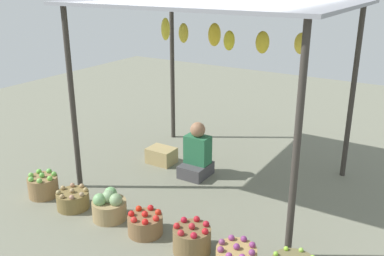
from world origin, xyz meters
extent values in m
plane|color=slate|center=(0.00, 0.00, 0.00)|extent=(14.00, 14.00, 0.00)
cylinder|color=#38332D|center=(-1.44, -1.11, 1.17)|extent=(0.07, 0.07, 2.35)
cylinder|color=#38332D|center=(1.44, -1.11, 1.17)|extent=(0.07, 0.07, 2.35)
cylinder|color=#38332D|center=(-1.44, 1.11, 1.17)|extent=(0.07, 0.07, 2.35)
cylinder|color=#38332D|center=(1.44, 1.11, 1.17)|extent=(0.07, 0.07, 2.35)
cube|color=gray|center=(0.00, 0.00, 2.37)|extent=(3.19, 2.51, 0.04)
ellipsoid|color=yellow|center=(-1.04, 0.37, 1.95)|extent=(0.13, 0.13, 0.31)
ellipsoid|color=gold|center=(-0.59, 0.14, 1.95)|extent=(0.13, 0.13, 0.26)
ellipsoid|color=yellow|center=(-0.16, 0.21, 1.95)|extent=(0.16, 0.16, 0.30)
ellipsoid|color=yellow|center=(0.24, -0.16, 1.95)|extent=(0.13, 0.13, 0.23)
ellipsoid|color=yellow|center=(0.62, -0.08, 1.95)|extent=(0.16, 0.16, 0.25)
ellipsoid|color=yellow|center=(1.03, 0.07, 1.95)|extent=(0.15, 0.15, 0.24)
cube|color=#424144|center=(-0.31, -0.01, 0.09)|extent=(0.36, 0.44, 0.18)
cube|color=#266741|center=(-0.31, 0.04, 0.38)|extent=(0.34, 0.22, 0.40)
sphere|color=#986B4D|center=(-0.31, 0.04, 0.67)|extent=(0.21, 0.21, 0.21)
cylinder|color=olive|center=(-1.66, -1.53, 0.13)|extent=(0.37, 0.37, 0.26)
sphere|color=#65AF47|center=(-1.66, -1.53, 0.29)|extent=(0.07, 0.07, 0.07)
sphere|color=#6EB641|center=(-1.51, -1.53, 0.28)|extent=(0.07, 0.07, 0.07)
sphere|color=#68AD47|center=(-1.56, -1.42, 0.28)|extent=(0.07, 0.07, 0.07)
sphere|color=#68B751|center=(-1.69, -1.39, 0.28)|extent=(0.07, 0.07, 0.07)
sphere|color=#63B93E|center=(-1.79, -1.47, 0.28)|extent=(0.07, 0.07, 0.07)
sphere|color=#6FB14A|center=(-1.79, -1.59, 0.28)|extent=(0.07, 0.07, 0.07)
sphere|color=#68B74D|center=(-1.69, -1.67, 0.28)|extent=(0.07, 0.07, 0.07)
sphere|color=#75B44E|center=(-1.56, -1.65, 0.28)|extent=(0.07, 0.07, 0.07)
cylinder|color=brown|center=(-1.11, -1.55, 0.10)|extent=(0.39, 0.39, 0.20)
sphere|color=#9C8056|center=(-1.11, -1.55, 0.23)|extent=(0.06, 0.06, 0.06)
sphere|color=#987D5E|center=(-0.95, -1.55, 0.22)|extent=(0.06, 0.06, 0.06)
sphere|color=#A18551|center=(-1.00, -1.44, 0.22)|extent=(0.06, 0.06, 0.06)
sphere|color=#A6845A|center=(-1.11, -1.39, 0.22)|extent=(0.06, 0.06, 0.06)
sphere|color=#A57658|center=(-1.22, -1.44, 0.22)|extent=(0.06, 0.06, 0.06)
sphere|color=#9E8152|center=(-1.27, -1.55, 0.22)|extent=(0.06, 0.06, 0.06)
sphere|color=#958354|center=(-1.22, -1.66, 0.22)|extent=(0.06, 0.06, 0.06)
sphere|color=#9A7C50|center=(-1.11, -1.71, 0.22)|extent=(0.06, 0.06, 0.06)
sphere|color=#A3755F|center=(-1.00, -1.66, 0.22)|extent=(0.06, 0.06, 0.06)
cylinder|color=#987F53|center=(-0.57, -1.50, 0.11)|extent=(0.40, 0.40, 0.22)
sphere|color=#7EA06F|center=(-0.57, -1.50, 0.28)|extent=(0.15, 0.15, 0.15)
sphere|color=#7D9E6B|center=(-0.46, -1.50, 0.27)|extent=(0.15, 0.15, 0.15)
sphere|color=#71AC68|center=(-0.62, -1.41, 0.27)|extent=(0.15, 0.15, 0.15)
sphere|color=#73A668|center=(-0.62, -1.59, 0.27)|extent=(0.15, 0.15, 0.15)
cylinder|color=brown|center=(-0.03, -1.53, 0.11)|extent=(0.38, 0.38, 0.21)
sphere|color=red|center=(-0.03, -1.53, 0.24)|extent=(0.07, 0.07, 0.07)
sphere|color=red|center=(0.12, -1.53, 0.23)|extent=(0.07, 0.07, 0.07)
sphere|color=red|center=(0.07, -1.41, 0.23)|extent=(0.07, 0.07, 0.07)
sphere|color=red|center=(-0.06, -1.38, 0.23)|extent=(0.07, 0.07, 0.07)
sphere|color=red|center=(-0.16, -1.46, 0.23)|extent=(0.07, 0.07, 0.07)
sphere|color=red|center=(-0.16, -1.59, 0.23)|extent=(0.07, 0.07, 0.07)
sphere|color=red|center=(-0.06, -1.67, 0.23)|extent=(0.07, 0.07, 0.07)
sphere|color=red|center=(0.07, -1.64, 0.23)|extent=(0.07, 0.07, 0.07)
cylinder|color=brown|center=(0.58, -1.54, 0.13)|extent=(0.39, 0.39, 0.27)
sphere|color=#B3242C|center=(0.58, -1.54, 0.29)|extent=(0.07, 0.07, 0.07)
sphere|color=red|center=(0.74, -1.54, 0.29)|extent=(0.07, 0.07, 0.07)
sphere|color=#AC1827|center=(0.68, -1.42, 0.29)|extent=(0.07, 0.07, 0.07)
sphere|color=#B41722|center=(0.55, -1.39, 0.29)|extent=(0.07, 0.07, 0.07)
sphere|color=#AF172A|center=(0.44, -1.47, 0.29)|extent=(0.07, 0.07, 0.07)
sphere|color=#B41E20|center=(0.44, -1.61, 0.29)|extent=(0.07, 0.07, 0.07)
sphere|color=#B4222A|center=(0.55, -1.69, 0.29)|extent=(0.07, 0.07, 0.07)
sphere|color=#B0182A|center=(0.68, -1.66, 0.29)|extent=(0.07, 0.07, 0.07)
sphere|color=#7B3273|center=(1.09, -1.56, 0.25)|extent=(0.06, 0.06, 0.06)
sphere|color=#7C356E|center=(1.25, -1.56, 0.25)|extent=(0.06, 0.06, 0.06)
sphere|color=#81336F|center=(1.20, -1.45, 0.25)|extent=(0.06, 0.06, 0.06)
sphere|color=#78326E|center=(1.09, -1.40, 0.25)|extent=(0.06, 0.06, 0.06)
sphere|color=#893A79|center=(0.98, -1.45, 0.25)|extent=(0.06, 0.06, 0.06)
sphere|color=#7D3C67|center=(0.93, -1.56, 0.25)|extent=(0.06, 0.06, 0.06)
sphere|color=#853B6B|center=(0.98, -1.67, 0.25)|extent=(0.06, 0.06, 0.06)
sphere|color=#893676|center=(1.09, -1.72, 0.25)|extent=(0.06, 0.06, 0.06)
sphere|color=#8CC341|center=(1.65, -1.37, 0.31)|extent=(0.04, 0.04, 0.04)
sphere|color=#8FCC33|center=(1.52, -1.42, 0.31)|extent=(0.04, 0.04, 0.04)
sphere|color=#85BF37|center=(1.47, -1.54, 0.31)|extent=(0.04, 0.04, 0.04)
cube|color=tan|center=(-0.97, 0.10, 0.12)|extent=(0.40, 0.30, 0.23)
camera|label=1|loc=(2.57, -4.73, 2.68)|focal=40.55mm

